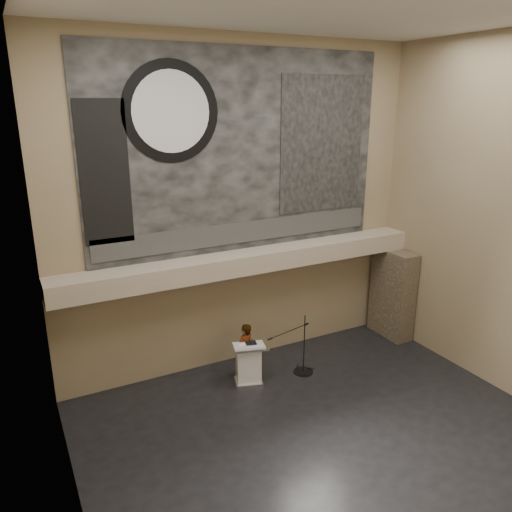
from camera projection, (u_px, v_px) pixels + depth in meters
floor at (324, 436)px, 10.82m from camera, size 10.00×10.00×0.00m
ceiling at (345, 3)px, 8.26m from camera, size 10.00×10.00×0.00m
wall_back at (242, 209)px, 12.93m from camera, size 10.00×0.02×8.50m
wall_left at (55, 293)px, 7.34m from camera, size 0.02×8.00×8.50m
wall_right at (507, 220)px, 11.74m from camera, size 0.02×8.00×8.50m
soffit at (249, 261)px, 12.98m from camera, size 10.00×0.80×0.50m
sprinkler_left at (192, 282)px, 12.32m from camera, size 0.04×0.04×0.06m
sprinkler_right at (311, 261)px, 13.86m from camera, size 0.04×0.04×0.06m
banner at (242, 153)px, 12.46m from camera, size 8.00×0.05×5.00m
banner_text_strip at (243, 232)px, 13.05m from camera, size 7.76×0.02×0.55m
banner_clock_rim at (171, 112)px, 11.34m from camera, size 2.30×0.02×2.30m
banner_clock_face at (171, 112)px, 11.32m from camera, size 1.84×0.02×1.84m
banner_building_print at (322, 145)px, 13.46m from camera, size 2.60×0.02×3.60m
banner_brick_print at (105, 174)px, 11.02m from camera, size 1.10×0.02×3.20m
stone_pier at (392, 293)px, 15.13m from camera, size 0.60×1.40×2.70m
lectern at (249, 364)px, 12.67m from camera, size 0.90×0.75×1.14m
binder at (251, 343)px, 12.53m from camera, size 0.31×0.28×0.04m
papers at (245, 346)px, 12.43m from camera, size 0.27×0.32×0.00m
speaker_person at (245, 350)px, 12.94m from camera, size 0.64×0.54×1.49m
mic_stand at (302, 364)px, 13.24m from camera, size 1.51×0.56×1.65m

